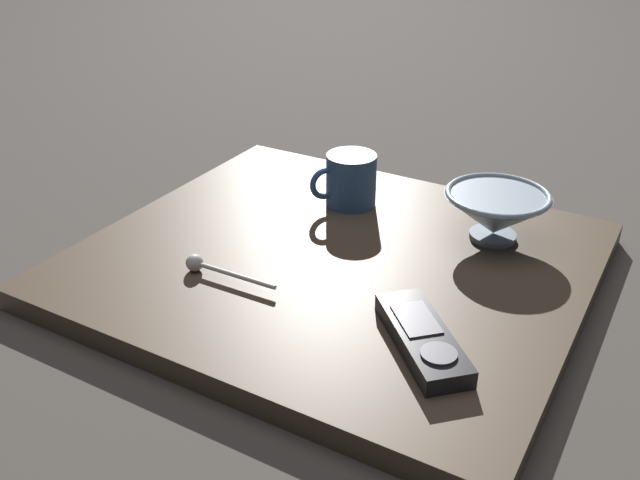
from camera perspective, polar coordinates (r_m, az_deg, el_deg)
The scene contains 6 objects.
ground_plane at distance 0.96m, azimuth 1.14°, elevation -2.72°, with size 6.00×6.00×0.00m, color #47423D.
table at distance 0.96m, azimuth 1.15°, elevation -1.92°, with size 0.58×0.65×0.03m.
cereal_bowl at distance 1.00m, azimuth 14.05°, elevation 2.17°, with size 0.15×0.15×0.07m.
coffee_mug at distance 1.07m, azimuth 2.44°, elevation 4.89°, with size 0.10×0.08×0.08m.
teaspoon at distance 0.91m, azimuth -9.31°, elevation -2.09°, with size 0.02×0.13×0.02m.
tv_remote_near at distance 0.78m, azimuth 8.29°, elevation -7.87°, with size 0.15×0.15×0.02m.
Camera 1 is at (-0.72, -0.40, 0.50)m, focal length 39.48 mm.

